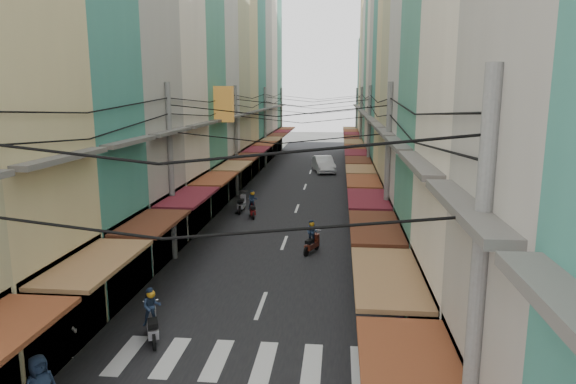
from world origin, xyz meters
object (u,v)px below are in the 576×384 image
Objects in this scene: market_umbrella at (452,292)px; traffic_sign at (408,275)px; bicycle at (442,267)px; white_car at (323,172)px.

market_umbrella is 2.25m from traffic_sign.
bicycle is 9.06m from market_umbrella.
market_umbrella is 0.94× the size of traffic_sign.
bicycle is at bearing 69.74° from traffic_sign.
white_car is at bearing 12.29° from bicycle.
bicycle is at bearing 80.09° from market_umbrella.
white_car is 36.11m from market_umbrella.
market_umbrella is (-1.51, -8.64, 2.27)m from bicycle.
bicycle is (6.23, -27.08, 0.00)m from white_car.
market_umbrella is at bearing 169.42° from bicycle.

